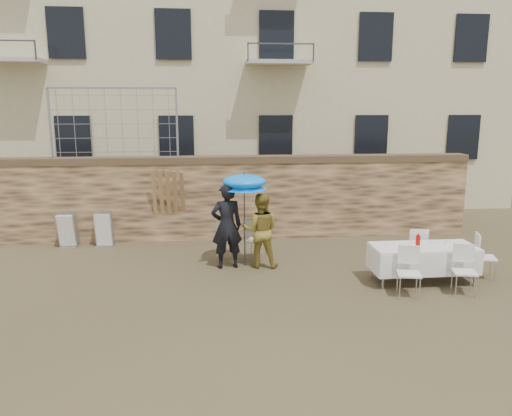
{
  "coord_description": "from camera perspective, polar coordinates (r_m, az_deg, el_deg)",
  "views": [
    {
      "loc": [
        -0.61,
        -8.29,
        3.6
      ],
      "look_at": [
        0.4,
        2.2,
        1.4
      ],
      "focal_mm": 35.0,
      "sensor_mm": 36.0,
      "label": 1
    }
  ],
  "objects": [
    {
      "name": "wood_planks",
      "position": [
        13.28,
        -10.16,
        0.31
      ],
      "size": [
        0.7,
        0.2,
        2.0
      ],
      "primitive_type": null,
      "color": "#A37749",
      "rests_on": "ground"
    },
    {
      "name": "man_suit",
      "position": [
        11.05,
        -3.37,
        -2.07
      ],
      "size": [
        0.77,
        0.57,
        1.91
      ],
      "primitive_type": "imported",
      "rotation": [
        0.0,
        0.0,
        3.32
      ],
      "color": "black",
      "rests_on": "ground"
    },
    {
      "name": "chain_link_fence",
      "position": [
        13.51,
        -15.9,
        9.23
      ],
      "size": [
        3.2,
        0.06,
        1.8
      ],
      "primitive_type": null,
      "color": "gray",
      "rests_on": "stone_wall"
    },
    {
      "name": "chair_stack_left",
      "position": [
        13.76,
        -20.54,
        -2.16
      ],
      "size": [
        0.46,
        0.47,
        0.92
      ],
      "primitive_type": null,
      "color": "white",
      "rests_on": "ground"
    },
    {
      "name": "stone_wall",
      "position": [
        13.53,
        -2.82,
        1.13
      ],
      "size": [
        13.0,
        0.5,
        2.2
      ],
      "primitive_type": "cube",
      "color": "olive",
      "rests_on": "ground"
    },
    {
      "name": "table_chair_side",
      "position": [
        11.53,
        24.73,
        -5.02
      ],
      "size": [
        0.59,
        0.59,
        0.96
      ],
      "primitive_type": null,
      "rotation": [
        0.0,
        0.0,
        1.29
      ],
      "color": "white",
      "rests_on": "ground"
    },
    {
      "name": "couple_chair_left",
      "position": [
        11.7,
        -3.44,
        -3.69
      ],
      "size": [
        0.54,
        0.54,
        0.96
      ],
      "primitive_type": null,
      "rotation": [
        0.0,
        0.0,
        3.0
      ],
      "color": "white",
      "rests_on": "ground"
    },
    {
      "name": "couple_chair_right",
      "position": [
        11.75,
        -0.02,
        -3.61
      ],
      "size": [
        0.65,
        0.65,
        0.96
      ],
      "primitive_type": null,
      "rotation": [
        0.0,
        0.0,
        2.67
      ],
      "color": "white",
      "rests_on": "ground"
    },
    {
      "name": "ground",
      "position": [
        9.06,
        -1.21,
        -11.63
      ],
      "size": [
        80.0,
        80.0,
        0.0
      ],
      "primitive_type": "plane",
      "color": "brown",
      "rests_on": "ground"
    },
    {
      "name": "banquet_table",
      "position": [
        10.74,
        18.63,
        -4.33
      ],
      "size": [
        2.1,
        0.85,
        0.78
      ],
      "color": "white",
      "rests_on": "ground"
    },
    {
      "name": "umbrella",
      "position": [
        10.99,
        -1.36,
        2.71
      ],
      "size": [
        1.01,
        1.01,
        1.98
      ],
      "color": "#3F3F44",
      "rests_on": "ground"
    },
    {
      "name": "woman_dress",
      "position": [
        11.13,
        0.5,
        -2.57
      ],
      "size": [
        0.9,
        0.75,
        1.68
      ],
      "primitive_type": "imported",
      "rotation": [
        0.0,
        0.0,
        2.99
      ],
      "color": "gold",
      "rests_on": "ground"
    },
    {
      "name": "table_chair_front_right",
      "position": [
        10.39,
        22.75,
        -6.63
      ],
      "size": [
        0.58,
        0.58,
        0.96
      ],
      "primitive_type": null,
      "rotation": [
        0.0,
        0.0,
        -0.24
      ],
      "color": "white",
      "rests_on": "ground"
    },
    {
      "name": "chair_stack_right",
      "position": [
        13.56,
        -16.86,
        -2.12
      ],
      "size": [
        0.46,
        0.4,
        0.92
      ],
      "primitive_type": null,
      "color": "white",
      "rests_on": "ground"
    },
    {
      "name": "table_chair_front_left",
      "position": [
        9.93,
        17.1,
        -7.06
      ],
      "size": [
        0.58,
        0.58,
        0.96
      ],
      "primitive_type": null,
      "rotation": [
        0.0,
        0.0,
        -0.23
      ],
      "color": "white",
      "rests_on": "ground"
    },
    {
      "name": "apartment_building",
      "position": [
        20.67,
        -4.02,
        22.63
      ],
      "size": [
        20.0,
        8.0,
        15.0
      ],
      "primitive_type": "cube",
      "color": "#C1B78B",
      "rests_on": "ground"
    },
    {
      "name": "soda_bottle",
      "position": [
        10.49,
        18.02,
        -3.69
      ],
      "size": [
        0.09,
        0.09,
        0.26
      ],
      "primitive_type": "cylinder",
      "color": "red",
      "rests_on": "banquet_table"
    },
    {
      "name": "table_chair_back",
      "position": [
        11.59,
        17.86,
        -4.4
      ],
      "size": [
        0.57,
        0.57,
        0.96
      ],
      "primitive_type": null,
      "rotation": [
        0.0,
        0.0,
        2.94
      ],
      "color": "white",
      "rests_on": "ground"
    }
  ]
}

